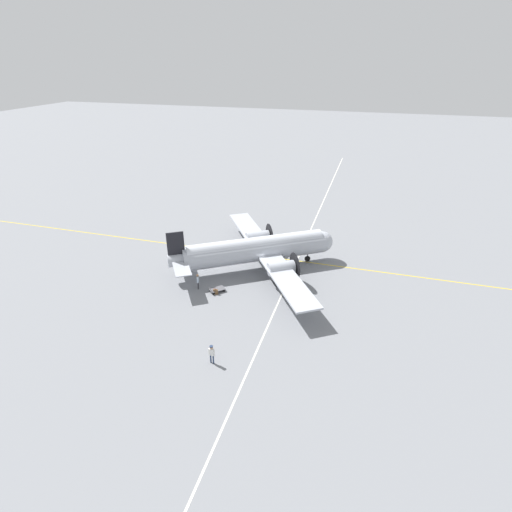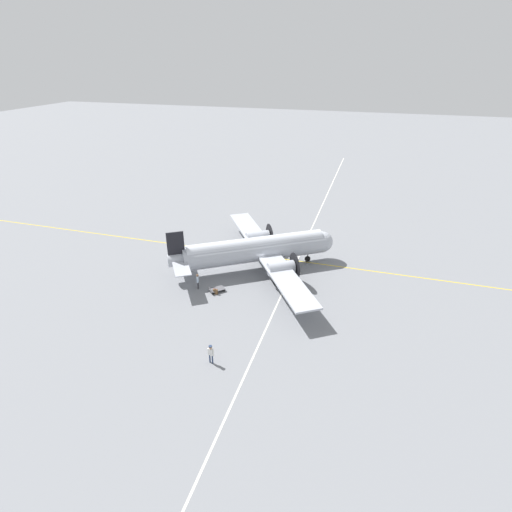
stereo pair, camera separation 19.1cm
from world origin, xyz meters
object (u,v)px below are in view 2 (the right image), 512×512
object	(u,v)px
suitcase_near_door	(215,292)
baggage_cart	(217,289)
airliner_main	(259,249)
passenger_boarding	(198,280)
suitcase_upright_spare	(215,291)
crew_foreground	(211,352)

from	to	relation	value
suitcase_near_door	baggage_cart	xyz separation A→B (m)	(0.05, -0.52, -0.02)
airliner_main	baggage_cart	bearing A→B (deg)	-148.20
passenger_boarding	suitcase_upright_spare	world-z (taller)	passenger_boarding
crew_foreground	suitcase_near_door	bearing A→B (deg)	116.99
passenger_boarding	baggage_cart	distance (m)	2.31
airliner_main	passenger_boarding	xyz separation A→B (m)	(5.04, 6.30, -1.44)
crew_foreground	baggage_cart	world-z (taller)	crew_foreground
suitcase_near_door	baggage_cart	bearing A→B (deg)	-84.23
passenger_boarding	baggage_cart	size ratio (longest dim) A/B	0.98
suitcase_near_door	baggage_cart	size ratio (longest dim) A/B	0.33
suitcase_upright_spare	baggage_cart	size ratio (longest dim) A/B	0.26
airliner_main	baggage_cart	world-z (taller)	airliner_main
crew_foreground	airliner_main	bearing A→B (deg)	99.58
suitcase_near_door	baggage_cart	world-z (taller)	suitcase_near_door
airliner_main	passenger_boarding	distance (m)	8.19
airliner_main	suitcase_near_door	distance (m)	7.70
airliner_main	suitcase_upright_spare	xyz separation A→B (m)	(2.97, 6.55, -2.32)
crew_foreground	suitcase_upright_spare	world-z (taller)	crew_foreground
suitcase_upright_spare	crew_foreground	bearing A→B (deg)	110.36
suitcase_upright_spare	airliner_main	bearing A→B (deg)	-114.38
airliner_main	suitcase_near_door	world-z (taller)	airliner_main
airliner_main	suitcase_near_door	xyz separation A→B (m)	(2.83, 6.80, -2.25)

